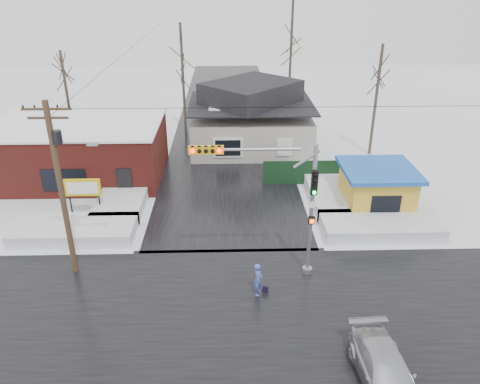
{
  "coord_description": "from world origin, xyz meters",
  "views": [
    {
      "loc": [
        -0.03,
        -16.89,
        14.2
      ],
      "look_at": [
        0.63,
        6.48,
        3.0
      ],
      "focal_mm": 35.0,
      "sensor_mm": 36.0,
      "label": 1
    }
  ],
  "objects_px": {
    "utility_pole": "(61,181)",
    "pedestrian": "(258,280)",
    "kiosk": "(376,188)",
    "marquee_sign": "(83,189)",
    "traffic_signal": "(280,194)",
    "car": "(385,372)"
  },
  "relations": [
    {
      "from": "marquee_sign",
      "to": "kiosk",
      "type": "relative_size",
      "value": 0.55
    },
    {
      "from": "traffic_signal",
      "to": "utility_pole",
      "type": "bearing_deg",
      "value": 177.05
    },
    {
      "from": "traffic_signal",
      "to": "kiosk",
      "type": "xyz_separation_m",
      "value": [
        7.07,
        7.03,
        -3.08
      ]
    },
    {
      "from": "traffic_signal",
      "to": "pedestrian",
      "type": "distance_m",
      "value": 4.19
    },
    {
      "from": "pedestrian",
      "to": "car",
      "type": "xyz_separation_m",
      "value": [
        4.39,
        -5.6,
        -0.17
      ]
    },
    {
      "from": "marquee_sign",
      "to": "car",
      "type": "relative_size",
      "value": 0.55
    },
    {
      "from": "traffic_signal",
      "to": "pedestrian",
      "type": "bearing_deg",
      "value": -123.16
    },
    {
      "from": "traffic_signal",
      "to": "car",
      "type": "relative_size",
      "value": 1.51
    },
    {
      "from": "pedestrian",
      "to": "car",
      "type": "bearing_deg",
      "value": -128.32
    },
    {
      "from": "utility_pole",
      "to": "car",
      "type": "bearing_deg",
      "value": -29.7
    },
    {
      "from": "utility_pole",
      "to": "kiosk",
      "type": "relative_size",
      "value": 1.96
    },
    {
      "from": "traffic_signal",
      "to": "utility_pole",
      "type": "xyz_separation_m",
      "value": [
        -10.36,
        0.53,
        0.57
      ]
    },
    {
      "from": "marquee_sign",
      "to": "pedestrian",
      "type": "bearing_deg",
      "value": -38.33
    },
    {
      "from": "utility_pole",
      "to": "marquee_sign",
      "type": "height_order",
      "value": "utility_pole"
    },
    {
      "from": "marquee_sign",
      "to": "kiosk",
      "type": "distance_m",
      "value": 18.51
    },
    {
      "from": "utility_pole",
      "to": "pedestrian",
      "type": "distance_m",
      "value": 10.45
    },
    {
      "from": "traffic_signal",
      "to": "pedestrian",
      "type": "xyz_separation_m",
      "value": [
        -1.08,
        -1.66,
        -3.7
      ]
    },
    {
      "from": "marquee_sign",
      "to": "car",
      "type": "height_order",
      "value": "marquee_sign"
    },
    {
      "from": "traffic_signal",
      "to": "kiosk",
      "type": "bearing_deg",
      "value": 44.84
    },
    {
      "from": "marquee_sign",
      "to": "kiosk",
      "type": "height_order",
      "value": "kiosk"
    },
    {
      "from": "marquee_sign",
      "to": "pedestrian",
      "type": "distance_m",
      "value": 13.24
    },
    {
      "from": "kiosk",
      "to": "pedestrian",
      "type": "bearing_deg",
      "value": -133.18
    }
  ]
}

